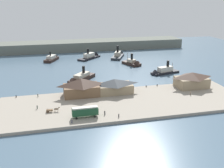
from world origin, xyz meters
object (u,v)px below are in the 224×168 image
at_px(ferry_shed_central_terminal, 114,86).
at_px(ferry_approaching_east, 80,79).
at_px(ferry_shed_east_terminal, 192,80).
at_px(ferry_outer_harbor, 92,56).
at_px(pedestrian_near_cart, 37,107).
at_px(pedestrian_near_west_shed, 119,115).
at_px(street_tram, 85,111).
at_px(pedestrian_near_east_shed, 190,94).
at_px(ferry_mid_harbor, 162,72).
at_px(mooring_post_center_west, 146,86).
at_px(ferry_moored_east, 133,63).
at_px(ferry_departing_north, 118,55).
at_px(mooring_post_west, 157,85).
at_px(pedestrian_at_waters_edge, 38,95).
at_px(mooring_post_center_east, 16,96).
at_px(horse_cart, 52,110).
at_px(ferry_moored_west, 52,58).
at_px(pedestrian_walking_east, 72,121).
at_px(ferry_shed_west_terminal, 81,87).
at_px(pedestrian_standing_center, 105,113).

bearing_deg(ferry_shed_central_terminal, ferry_approaching_east, 118.00).
height_order(ferry_shed_east_terminal, ferry_outer_harbor, ferry_shed_east_terminal).
height_order(pedestrian_near_cart, pedestrian_near_west_shed, pedestrian_near_cart).
xyz_separation_m(street_tram, pedestrian_near_east_shed, (51.64, 12.07, -1.69)).
bearing_deg(ferry_outer_harbor, ferry_mid_harbor, -57.24).
relative_size(ferry_shed_east_terminal, ferry_outer_harbor, 0.77).
bearing_deg(mooring_post_center_west, ferry_moored_east, 79.78).
distance_m(mooring_post_center_west, ferry_departing_north, 78.20).
bearing_deg(mooring_post_west, pedestrian_near_west_shed, -132.66).
relative_size(pedestrian_near_east_shed, pedestrian_near_west_shed, 1.10).
xyz_separation_m(ferry_shed_east_terminal, pedestrian_at_waters_edge, (-76.55, 3.94, -3.25)).
bearing_deg(ferry_departing_north, ferry_mid_harbor, -75.46).
relative_size(ferry_outer_harbor, ferry_approaching_east, 1.00).
bearing_deg(mooring_post_center_east, pedestrian_near_east_shed, -11.58).
distance_m(horse_cart, ferry_moored_west, 98.49).
xyz_separation_m(street_tram, pedestrian_walking_east, (-5.48, -4.02, -1.73)).
bearing_deg(ferry_moored_east, ferry_departing_north, 96.22).
xyz_separation_m(pedestrian_near_west_shed, mooring_post_center_west, (23.05, 31.43, -0.24)).
distance_m(pedestrian_near_cart, ferry_approaching_east, 43.18).
bearing_deg(pedestrian_walking_east, ferry_outer_harbor, 77.12).
bearing_deg(ferry_moored_east, mooring_post_west, -93.18).
distance_m(pedestrian_walking_east, mooring_post_west, 57.43).
height_order(pedestrian_at_waters_edge, mooring_post_center_east, pedestrian_at_waters_edge).
distance_m(ferry_shed_west_terminal, mooring_post_center_east, 30.35).
bearing_deg(ferry_mid_harbor, mooring_post_center_east, -163.75).
relative_size(pedestrian_at_waters_edge, ferry_moored_west, 0.09).
distance_m(pedestrian_standing_center, mooring_post_center_east, 45.59).
height_order(pedestrian_standing_center, ferry_departing_north, ferry_departing_north).
height_order(ferry_shed_east_terminal, mooring_post_west, ferry_shed_east_terminal).
distance_m(pedestrian_near_west_shed, ferry_moored_west, 111.79).
distance_m(ferry_shed_west_terminal, ferry_departing_north, 91.51).
xyz_separation_m(pedestrian_standing_center, ferry_approaching_east, (-4.06, 49.18, -0.45)).
relative_size(pedestrian_standing_center, pedestrian_near_west_shed, 1.15).
bearing_deg(ferry_shed_central_terminal, pedestrian_near_west_shed, -100.33).
xyz_separation_m(horse_cart, mooring_post_center_east, (-15.99, 20.52, -0.48)).
bearing_deg(mooring_post_center_west, pedestrian_near_west_shed, -126.26).
height_order(ferry_moored_west, ferry_outer_harbor, ferry_outer_harbor).
xyz_separation_m(street_tram, pedestrian_near_west_shed, (12.57, -3.11, -1.76)).
distance_m(pedestrian_standing_center, pedestrian_near_west_shed, 5.94).
bearing_deg(pedestrian_walking_east, pedestrian_near_cart, 127.76).
distance_m(ferry_shed_central_terminal, mooring_post_west, 24.96).
bearing_deg(mooring_post_center_east, pedestrian_standing_center, -37.85).
bearing_deg(pedestrian_near_east_shed, pedestrian_at_waters_edge, 168.10).
relative_size(pedestrian_near_west_shed, mooring_post_center_west, 1.68).
bearing_deg(street_tram, pedestrian_at_waters_edge, 124.45).
distance_m(mooring_post_west, ferry_departing_north, 77.70).
distance_m(pedestrian_standing_center, ferry_outer_harbor, 107.79).
bearing_deg(ferry_moored_west, ferry_departing_north, -0.09).
relative_size(pedestrian_at_waters_edge, pedestrian_standing_center, 0.89).
bearing_deg(mooring_post_center_east, ferry_mid_harbor, 16.25).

